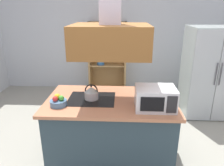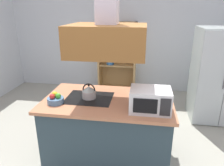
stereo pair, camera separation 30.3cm
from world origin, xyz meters
The scene contains 10 objects.
ground_plane centered at (0.00, 0.00, 0.00)m, with size 7.80×7.80×0.00m, color #9B9A8C.
wall_back centered at (0.00, 3.00, 1.35)m, with size 6.00×0.12×2.70m, color silver.
kitchen_island centered at (-0.02, 0.17, 0.45)m, with size 1.66×0.99×0.90m.
range_hood centered at (-0.02, 0.17, 1.77)m, with size 0.90×0.70×1.22m.
refrigerator centered at (1.78, 1.63, 0.85)m, with size 0.90×0.77×1.71m.
dish_cabinet centered at (-0.24, 2.78, 0.76)m, with size 0.91×0.40×1.71m.
kettle centered at (-0.27, 0.17, 0.99)m, with size 0.18×0.18×0.20m.
cutting_board centered at (0.49, 0.33, 0.91)m, with size 0.34×0.24×0.02m, color white.
microwave centered at (0.51, -0.06, 1.03)m, with size 0.46×0.35×0.26m.
fruit_bowl centered at (-0.64, -0.04, 0.95)m, with size 0.20×0.20×0.14m.
Camera 2 is at (0.42, -2.30, 2.02)m, focal length 33.92 mm.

